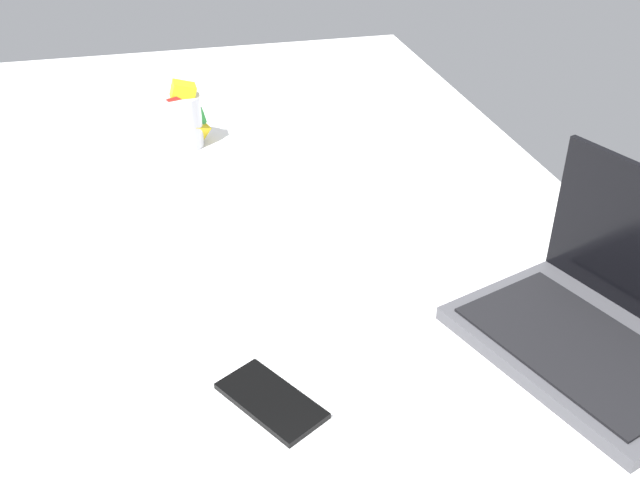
{
  "coord_description": "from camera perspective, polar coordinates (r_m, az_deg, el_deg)",
  "views": [
    {
      "loc": [
        121.22,
        -4.49,
        82.48
      ],
      "look_at": [
        29.99,
        17.71,
        24.0
      ],
      "focal_mm": 40.88,
      "sensor_mm": 36.0,
      "label": 1
    }
  ],
  "objects": [
    {
      "name": "bed_mattress",
      "position": [
        1.42,
        -9.86,
        0.19
      ],
      "size": [
        180.0,
        140.0,
        18.0
      ],
      "primitive_type": "cube",
      "color": "white",
      "rests_on": "ground"
    },
    {
      "name": "snack_cup",
      "position": [
        1.56,
        -10.78,
        9.34
      ],
      "size": [
        9.38,
        10.88,
        14.73
      ],
      "color": "silver",
      "rests_on": "bed_mattress"
    },
    {
      "name": "laptop",
      "position": [
        1.04,
        21.34,
        -5.89
      ],
      "size": [
        38.67,
        32.45,
        23.0
      ],
      "rotation": [
        0.0,
        0.0,
        0.33
      ],
      "color": "#4C4C51",
      "rests_on": "bed_mattress"
    },
    {
      "name": "cell_phone",
      "position": [
        0.92,
        -3.85,
        -12.44
      ],
      "size": [
        15.5,
        13.06,
        0.8
      ],
      "primitive_type": "cube",
      "rotation": [
        0.0,
        0.0,
        2.11
      ],
      "color": "black",
      "rests_on": "bed_mattress"
    }
  ]
}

